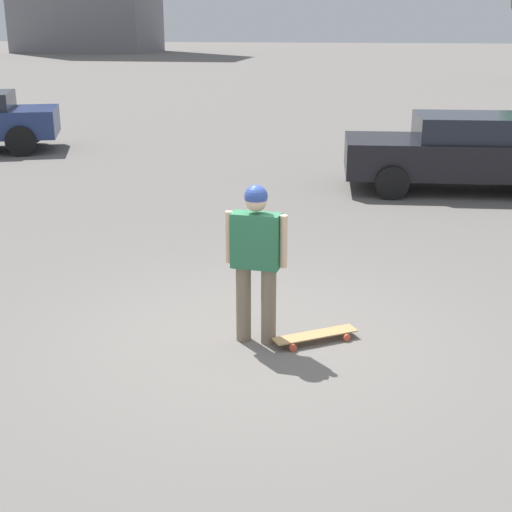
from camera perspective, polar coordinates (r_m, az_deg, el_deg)
name	(u,v)px	position (r m, az deg, el deg)	size (l,w,h in m)	color
ground_plane	(256,341)	(7.18, 0.00, -6.81)	(220.00, 220.00, 0.00)	slate
person	(256,253)	(6.84, 0.00, 0.22)	(0.25, 0.61, 1.59)	#7A6B56
skateboard	(315,335)	(7.16, 4.76, -6.36)	(0.63, 0.84, 0.08)	tan
car_parked_near	(463,151)	(14.03, 16.20, 8.04)	(2.19, 4.42, 1.41)	black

